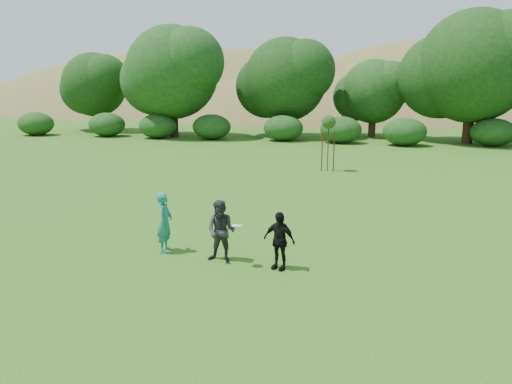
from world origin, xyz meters
TOP-DOWN VIEW (x-y plane):
  - ground at (0.00, 0.00)m, footprint 120.00×120.00m
  - player_teal at (-1.77, 0.04)m, footprint 0.45×0.63m
  - player_grey at (-0.08, -0.31)m, footprint 0.81×0.65m
  - player_black at (1.44, -0.47)m, footprint 0.91×0.60m
  - frisbee at (0.41, -0.57)m, footprint 0.27×0.27m
  - sapling at (1.15, 13.57)m, footprint 0.70×0.70m
  - hillside at (-0.56, 68.45)m, footprint 150.00×72.00m
  - tree_row at (3.23, 28.68)m, footprint 53.92×10.38m

SIDE VIEW (x-z plane):
  - hillside at x=-0.56m, z-range -37.97..14.03m
  - ground at x=0.00m, z-range 0.00..0.00m
  - player_black at x=1.44m, z-range 0.00..1.44m
  - player_grey at x=-0.08m, z-range 0.00..1.58m
  - player_teal at x=-1.77m, z-range 0.00..1.63m
  - frisbee at x=0.41m, z-range 1.01..1.08m
  - sapling at x=1.15m, z-range 0.99..3.84m
  - tree_row at x=3.23m, z-range 0.06..9.69m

